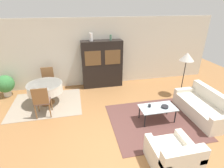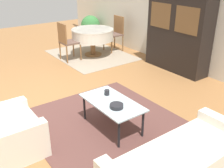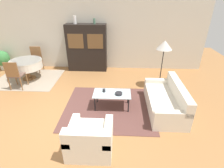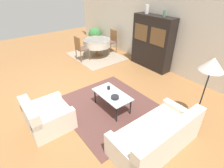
% 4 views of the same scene
% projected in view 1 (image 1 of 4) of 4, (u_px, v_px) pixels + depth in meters
% --- Properties ---
extents(ground_plane, '(14.00, 14.00, 0.00)m').
position_uv_depth(ground_plane, '(116.00, 142.00, 4.39)').
color(ground_plane, '#9E6B3D').
extents(wall_back, '(10.00, 0.06, 2.70)m').
position_uv_depth(wall_back, '(95.00, 53.00, 7.04)').
color(wall_back, beige).
rests_on(wall_back, ground_plane).
extents(area_rug, '(2.51, 2.25, 0.01)m').
position_uv_depth(area_rug, '(154.00, 121.00, 5.15)').
color(area_rug, brown).
rests_on(area_rug, ground_plane).
extents(dining_rug, '(2.32, 1.85, 0.01)m').
position_uv_depth(dining_rug, '(47.00, 104.00, 6.04)').
color(dining_rug, gray).
rests_on(dining_rug, ground_plane).
extents(couch, '(0.88, 1.84, 0.79)m').
position_uv_depth(couch, '(204.00, 107.00, 5.31)').
color(couch, silver).
rests_on(couch, ground_plane).
extents(armchair, '(0.90, 0.91, 0.76)m').
position_uv_depth(armchair, '(173.00, 156.00, 3.62)').
color(armchair, silver).
rests_on(armchair, ground_plane).
extents(coffee_table, '(1.04, 0.56, 0.45)m').
position_uv_depth(coffee_table, '(158.00, 109.00, 5.02)').
color(coffee_table, black).
rests_on(coffee_table, area_rug).
extents(display_cabinet, '(1.59, 0.46, 1.88)m').
position_uv_depth(display_cabinet, '(102.00, 64.00, 7.00)').
color(display_cabinet, black).
rests_on(display_cabinet, ground_plane).
extents(dining_table, '(1.15, 1.15, 0.73)m').
position_uv_depth(dining_table, '(45.00, 88.00, 5.84)').
color(dining_table, brown).
rests_on(dining_table, dining_rug).
extents(dining_chair_near, '(0.44, 0.44, 0.99)m').
position_uv_depth(dining_chair_near, '(42.00, 100.00, 5.14)').
color(dining_chair_near, brown).
rests_on(dining_chair_near, dining_rug).
extents(dining_chair_far, '(0.44, 0.44, 0.99)m').
position_uv_depth(dining_chair_far, '(48.00, 79.00, 6.55)').
color(dining_chair_far, brown).
rests_on(dining_chair_far, dining_rug).
extents(floor_lamp, '(0.50, 0.50, 1.63)m').
position_uv_depth(floor_lamp, '(187.00, 58.00, 6.03)').
color(floor_lamp, black).
rests_on(floor_lamp, ground_plane).
extents(cup, '(0.08, 0.08, 0.09)m').
position_uv_depth(cup, '(150.00, 106.00, 4.99)').
color(cup, '#232328').
rests_on(cup, coffee_table).
extents(bowl, '(0.20, 0.20, 0.06)m').
position_uv_depth(bowl, '(165.00, 107.00, 4.97)').
color(bowl, '#232328').
rests_on(bowl, coffee_table).
extents(vase_tall, '(0.13, 0.13, 0.29)m').
position_uv_depth(vase_tall, '(91.00, 37.00, 6.47)').
color(vase_tall, white).
rests_on(vase_tall, display_cabinet).
extents(vase_short, '(0.08, 0.08, 0.20)m').
position_uv_depth(vase_short, '(111.00, 37.00, 6.63)').
color(vase_short, '#4C7A60').
rests_on(vase_short, display_cabinet).
extents(potted_plant, '(0.64, 0.64, 0.81)m').
position_uv_depth(potted_plant, '(5.00, 84.00, 6.37)').
color(potted_plant, beige).
rests_on(potted_plant, ground_plane).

